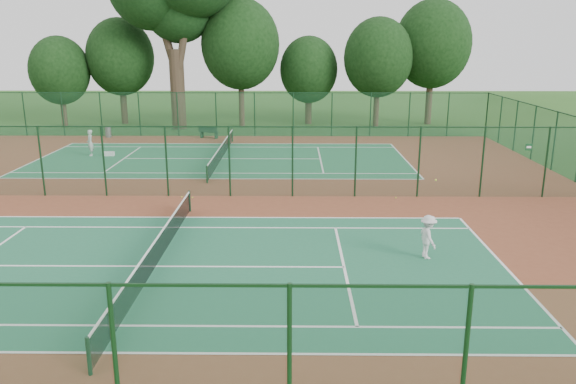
% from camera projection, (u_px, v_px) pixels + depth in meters
% --- Properties ---
extents(ground, '(120.00, 120.00, 0.00)m').
position_uv_depth(ground, '(199.00, 196.00, 27.81)').
color(ground, '#26541A').
rests_on(ground, ground).
extents(red_pad, '(40.00, 36.00, 0.01)m').
position_uv_depth(red_pad, '(199.00, 196.00, 27.81)').
color(red_pad, brown).
rests_on(red_pad, ground).
extents(court_near, '(23.77, 10.97, 0.01)m').
position_uv_depth(court_near, '(156.00, 266.00, 19.12)').
color(court_near, '#1F6443').
rests_on(court_near, red_pad).
extents(court_far, '(23.77, 10.97, 0.01)m').
position_uv_depth(court_far, '(222.00, 159.00, 36.49)').
color(court_far, '#21693F').
rests_on(court_far, red_pad).
extents(fence_north, '(40.00, 0.09, 3.50)m').
position_uv_depth(fence_north, '(235.00, 114.00, 44.72)').
color(fence_north, '#184A2B').
rests_on(fence_north, ground).
extents(fence_south, '(40.00, 0.09, 3.50)m').
position_uv_depth(fence_south, '(30.00, 372.00, 9.97)').
color(fence_south, '#16442A').
rests_on(fence_south, ground).
extents(fence_divider, '(40.00, 0.09, 3.50)m').
position_uv_depth(fence_divider, '(198.00, 161.00, 27.35)').
color(fence_divider, '#17462C').
rests_on(fence_divider, ground).
extents(tennis_net_near, '(0.10, 12.90, 0.97)m').
position_uv_depth(tennis_net_near, '(155.00, 252.00, 18.98)').
color(tennis_net_near, '#12331F').
rests_on(tennis_net_near, ground).
extents(tennis_net_far, '(0.10, 12.90, 0.97)m').
position_uv_depth(tennis_net_far, '(222.00, 151.00, 36.35)').
color(tennis_net_far, '#14371B').
rests_on(tennis_net_far, ground).
extents(player_near, '(0.77, 1.11, 1.57)m').
position_uv_depth(player_near, '(428.00, 237.00, 19.66)').
color(player_near, silver).
rests_on(player_near, court_near).
extents(player_far, '(0.63, 0.74, 1.72)m').
position_uv_depth(player_far, '(90.00, 143.00, 37.23)').
color(player_far, silver).
rests_on(player_far, court_far).
extents(trash_bin, '(0.58, 0.58, 0.83)m').
position_uv_depth(trash_bin, '(108.00, 132.00, 44.51)').
color(trash_bin, slate).
rests_on(trash_bin, red_pad).
extents(bench, '(1.65, 0.95, 0.98)m').
position_uv_depth(bench, '(209.00, 132.00, 44.00)').
color(bench, black).
rests_on(bench, red_pad).
extents(kit_bag, '(0.75, 0.28, 0.28)m').
position_uv_depth(kit_bag, '(109.00, 154.00, 37.36)').
color(kit_bag, white).
rests_on(kit_bag, red_pad).
extents(stray_ball_a, '(0.07, 0.07, 0.07)m').
position_uv_depth(stray_ball_a, '(193.00, 197.00, 27.41)').
color(stray_ball_a, '#ABC72E').
rests_on(stray_ball_a, red_pad).
extents(stray_ball_b, '(0.06, 0.06, 0.06)m').
position_uv_depth(stray_ball_b, '(396.00, 198.00, 27.36)').
color(stray_ball_b, '#ACC32D').
rests_on(stray_ball_b, red_pad).
extents(stray_ball_c, '(0.07, 0.07, 0.07)m').
position_uv_depth(stray_ball_c, '(182.00, 197.00, 27.52)').
color(stray_ball_c, '#BAD130').
rests_on(stray_ball_c, red_pad).
extents(evergreen_row, '(39.00, 5.00, 12.00)m').
position_uv_depth(evergreen_row, '(248.00, 125.00, 51.21)').
color(evergreen_row, black).
rests_on(evergreen_row, ground).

